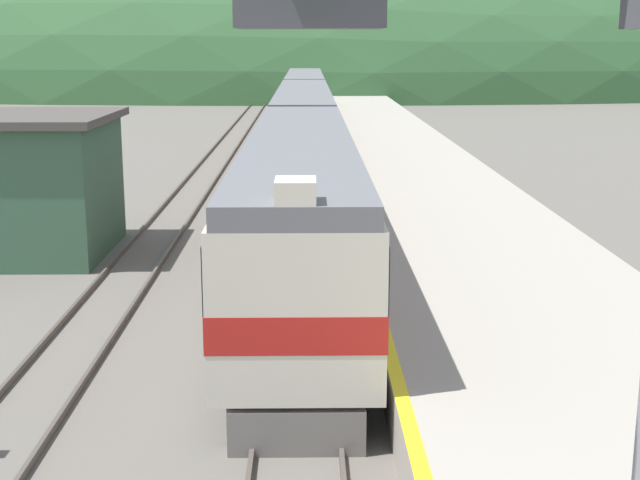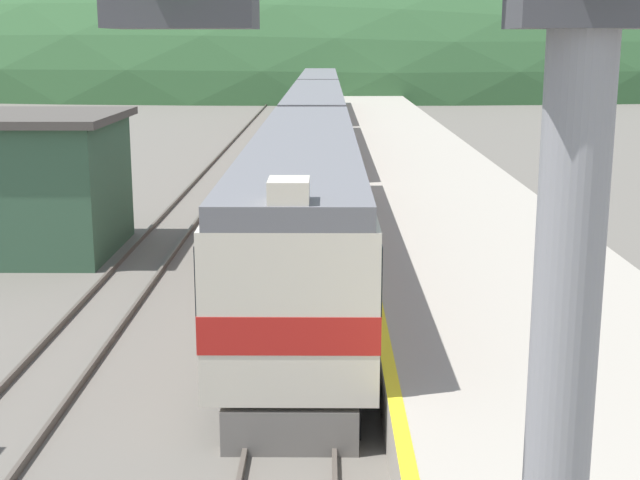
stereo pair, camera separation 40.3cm
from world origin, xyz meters
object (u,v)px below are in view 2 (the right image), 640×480
object	(u,v)px
carriage_second	(315,126)
signal_mast_main	(571,258)
carriage_third	(319,97)
express_train_lead_car	(305,205)

from	to	relation	value
carriage_second	signal_mast_main	world-z (taller)	signal_mast_main
carriage_second	signal_mast_main	bearing A→B (deg)	-88.31
carriage_second	carriage_third	size ratio (longest dim) A/B	1.00
carriage_third	signal_mast_main	world-z (taller)	signal_mast_main
express_train_lead_car	carriage_second	world-z (taller)	express_train_lead_car
carriage_third	signal_mast_main	bearing A→B (deg)	-88.90
carriage_third	signal_mast_main	distance (m)	67.60
carriage_second	carriage_third	distance (m)	23.67
signal_mast_main	carriage_second	bearing A→B (deg)	91.69
express_train_lead_car	carriage_third	distance (m)	46.62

